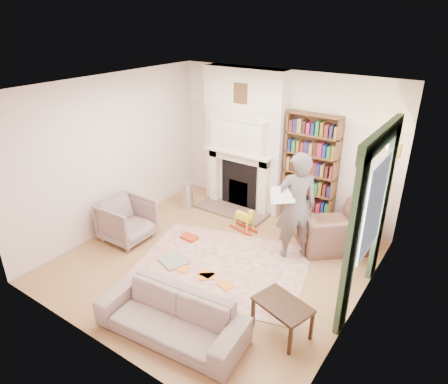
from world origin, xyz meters
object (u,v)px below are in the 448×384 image
Objects in this scene: bookcase at (311,164)px; armchair_left at (127,220)px; man_reading at (296,207)px; armchair_reading at (333,229)px; sofa at (171,316)px; paraffin_heater at (187,195)px; coffee_table at (282,318)px; rocking_horse at (244,219)px.

armchair_left is (-2.34, -2.43, -0.81)m from bookcase.
man_reading is at bearing -75.77° from bookcase.
armchair_reading is at bearing -61.40° from armchair_left.
bookcase is at bearing 81.98° from sofa.
armchair_left is 2.55m from sofa.
man_reading reaches higher than armchair_reading.
man_reading is at bearing -67.26° from armchair_left.
bookcase reaches higher than armchair_reading.
paraffin_heater is (-3.03, -0.20, -0.09)m from armchair_reading.
bookcase is at bearing 124.55° from coffee_table.
man_reading reaches higher than sofa.
rocking_horse is (1.54, 1.43, -0.13)m from armchair_left.
coffee_table is (3.31, -0.50, -0.14)m from armchair_left.
armchair_left reaches higher than armchair_reading.
rocking_horse is at bearing 148.87° from coffee_table.
armchair_reading is 0.62× the size of man_reading.
rocking_horse is at bearing -54.00° from man_reading.
man_reading reaches higher than paraffin_heater.
rocking_horse is (-0.80, -1.01, -0.94)m from bookcase.
armchair_reading is 3.58m from armchair_left.
man_reading is at bearing -8.73° from paraffin_heater.
sofa is 3.48× the size of paraffin_heater.
armchair_reading is 2.12× the size of rocking_horse.
bookcase is 1.64× the size of armchair_reading.
armchair_left is at bearing -17.74° from man_reading.
coffee_table is (0.65, -1.68, -0.69)m from man_reading.
paraffin_heater is at bearing -174.76° from rocking_horse.
bookcase is 3.47× the size of rocking_horse.
armchair_reading is at bearing 24.00° from rocking_horse.
man_reading is at bearing 11.30° from armchair_reading.
coffee_table is at bearing -99.74° from armchair_left.
coffee_table is (1.12, 0.82, -0.05)m from sofa.
bookcase reaches higher than rocking_horse.
man_reading is at bearing -1.13° from rocking_horse.
man_reading is at bearing 73.60° from sofa.
rocking_horse is at bearing -5.96° from paraffin_heater.
sofa is at bearing -127.60° from coffee_table.
rocking_horse is at bearing -29.03° from armchair_reading.
paraffin_heater is (-2.11, 2.89, -0.00)m from sofa.
armchair_reading is 1.61× the size of coffee_table.
man_reading reaches higher than rocking_horse.
sofa is 3.58m from paraffin_heater.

